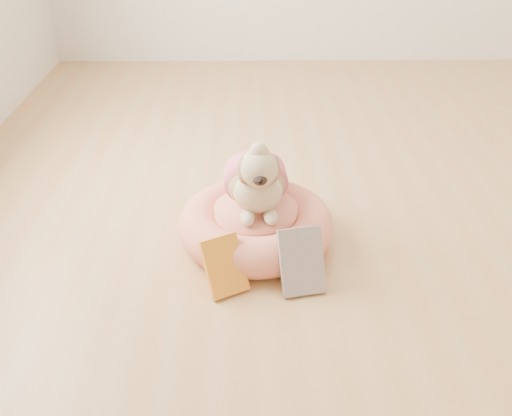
{
  "coord_description": "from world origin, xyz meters",
  "views": [
    {
      "loc": [
        -0.68,
        -1.72,
        1.2
      ],
      "look_at": [
        -0.65,
        -0.03,
        0.17
      ],
      "focal_mm": 40.0,
      "sensor_mm": 36.0,
      "label": 1
    }
  ],
  "objects_px": {
    "dog": "(256,167)",
    "book_white": "(302,261)",
    "book_yellow": "(224,266)",
    "pet_bed": "(256,225)"
  },
  "relations": [
    {
      "from": "book_yellow",
      "to": "book_white",
      "type": "xyz_separation_m",
      "value": [
        0.25,
        0.0,
        0.01
      ]
    },
    {
      "from": "book_yellow",
      "to": "book_white",
      "type": "distance_m",
      "value": 0.25
    },
    {
      "from": "pet_bed",
      "to": "book_yellow",
      "type": "xyz_separation_m",
      "value": [
        -0.11,
        -0.27,
        0.02
      ]
    },
    {
      "from": "pet_bed",
      "to": "book_white",
      "type": "height_order",
      "value": "book_white"
    },
    {
      "from": "book_yellow",
      "to": "pet_bed",
      "type": "bearing_deg",
      "value": 41.45
    },
    {
      "from": "book_white",
      "to": "dog",
      "type": "bearing_deg",
      "value": 103.72
    },
    {
      "from": "dog",
      "to": "pet_bed",
      "type": "bearing_deg",
      "value": -97.98
    },
    {
      "from": "dog",
      "to": "book_yellow",
      "type": "xyz_separation_m",
      "value": [
        -0.11,
        -0.3,
        -0.2
      ]
    },
    {
      "from": "pet_bed",
      "to": "dog",
      "type": "xyz_separation_m",
      "value": [
        0.0,
        0.03,
        0.22
      ]
    },
    {
      "from": "dog",
      "to": "book_white",
      "type": "xyz_separation_m",
      "value": [
        0.14,
        -0.3,
        -0.19
      ]
    }
  ]
}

